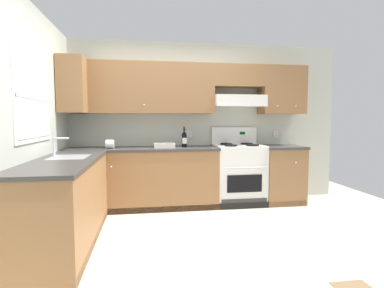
# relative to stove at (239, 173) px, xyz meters

# --- Properties ---
(ground_plane) EXTENTS (7.04, 7.04, 0.00)m
(ground_plane) POSITION_rel_stove_xyz_m (-1.04, -1.25, -0.48)
(ground_plane) COLOR beige
(wall_back) EXTENTS (4.68, 0.57, 2.55)m
(wall_back) POSITION_rel_stove_xyz_m (-0.65, 0.27, 1.00)
(wall_back) COLOR beige
(wall_back) RESTS_ON ground_plane
(wall_left) EXTENTS (0.47, 4.00, 2.55)m
(wall_left) POSITION_rel_stove_xyz_m (-2.64, -1.03, 0.87)
(wall_left) COLOR beige
(wall_left) RESTS_ON ground_plane
(counter_back_run) EXTENTS (3.60, 0.65, 0.91)m
(counter_back_run) POSITION_rel_stove_xyz_m (-1.00, -0.01, -0.03)
(counter_back_run) COLOR olive
(counter_back_run) RESTS_ON ground_plane
(counter_left_run) EXTENTS (0.63, 1.91, 1.13)m
(counter_left_run) POSITION_rel_stove_xyz_m (-2.29, -1.25, -0.02)
(counter_left_run) COLOR olive
(counter_left_run) RESTS_ON ground_plane
(stove) EXTENTS (0.76, 0.62, 1.20)m
(stove) POSITION_rel_stove_xyz_m (0.00, 0.00, 0.00)
(stove) COLOR white
(stove) RESTS_ON ground_plane
(wine_bottle) EXTENTS (0.08, 0.08, 0.31)m
(wine_bottle) POSITION_rel_stove_xyz_m (-0.86, 0.02, 0.56)
(wine_bottle) COLOR black
(wine_bottle) RESTS_ON counter_back_run
(bowl) EXTENTS (0.31, 0.24, 0.07)m
(bowl) POSITION_rel_stove_xyz_m (-1.17, -0.03, 0.45)
(bowl) COLOR white
(bowl) RESTS_ON counter_back_run
(paper_towel_roll) EXTENTS (0.12, 0.13, 0.13)m
(paper_towel_roll) POSITION_rel_stove_xyz_m (-1.96, -0.05, 0.49)
(paper_towel_roll) COLOR white
(paper_towel_roll) RESTS_ON counter_back_run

